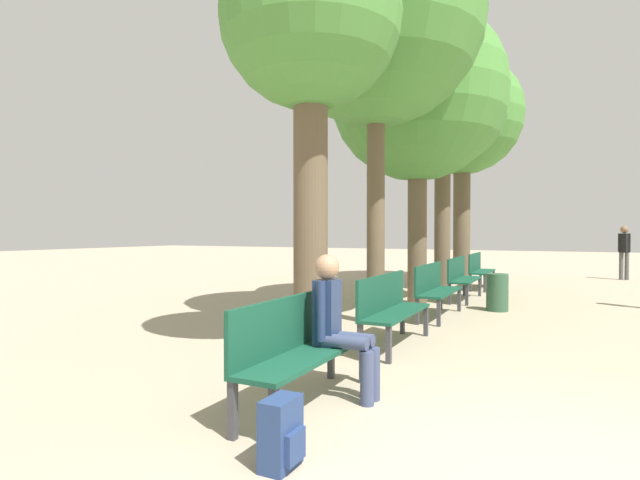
{
  "coord_description": "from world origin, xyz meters",
  "views": [
    {
      "loc": [
        0.03,
        -3.14,
        1.53
      ],
      "look_at": [
        -4.14,
        5.28,
        1.38
      ],
      "focal_mm": 28.0,
      "sensor_mm": 36.0,
      "label": 1
    }
  ],
  "objects_px": {
    "person_seated": "(339,321)",
    "backpack": "(282,434)",
    "bench_row_2": "(434,286)",
    "pedestrian_mid": "(624,249)",
    "bench_row_3": "(461,275)",
    "bench_row_4": "(479,268)",
    "tree_row_0": "(311,28)",
    "bench_row_0": "(298,342)",
    "bench_row_1": "(390,305)",
    "tree_row_4": "(462,117)",
    "tree_row_3": "(443,106)",
    "tree_row_1": "(376,20)",
    "tree_row_2": "(418,94)",
    "trash_bin": "(497,292)"
  },
  "relations": [
    {
      "from": "bench_row_3",
      "to": "tree_row_2",
      "type": "height_order",
      "value": "tree_row_2"
    },
    {
      "from": "tree_row_0",
      "to": "tree_row_1",
      "type": "xyz_separation_m",
      "value": [
        0.0,
        2.36,
        1.0
      ]
    },
    {
      "from": "pedestrian_mid",
      "to": "bench_row_3",
      "type": "bearing_deg",
      "value": -118.05
    },
    {
      "from": "bench_row_2",
      "to": "tree_row_2",
      "type": "bearing_deg",
      "value": 115.89
    },
    {
      "from": "bench_row_3",
      "to": "bench_row_4",
      "type": "relative_size",
      "value": 1.0
    },
    {
      "from": "bench_row_0",
      "to": "pedestrian_mid",
      "type": "distance_m",
      "value": 15.18
    },
    {
      "from": "bench_row_0",
      "to": "tree_row_3",
      "type": "xyz_separation_m",
      "value": [
        -0.73,
        8.98,
        4.18
      ]
    },
    {
      "from": "tree_row_2",
      "to": "tree_row_4",
      "type": "relative_size",
      "value": 0.93
    },
    {
      "from": "pedestrian_mid",
      "to": "tree_row_0",
      "type": "bearing_deg",
      "value": -109.05
    },
    {
      "from": "bench_row_3",
      "to": "tree_row_0",
      "type": "height_order",
      "value": "tree_row_0"
    },
    {
      "from": "pedestrian_mid",
      "to": "bench_row_4",
      "type": "bearing_deg",
      "value": -129.69
    },
    {
      "from": "bench_row_1",
      "to": "bench_row_2",
      "type": "xyz_separation_m",
      "value": [
        0.0,
        2.54,
        0.0
      ]
    },
    {
      "from": "tree_row_1",
      "to": "backpack",
      "type": "height_order",
      "value": "tree_row_1"
    },
    {
      "from": "bench_row_4",
      "to": "tree_row_1",
      "type": "distance_m",
      "value": 7.64
    },
    {
      "from": "bench_row_1",
      "to": "pedestrian_mid",
      "type": "xyz_separation_m",
      "value": [
        3.78,
        12.16,
        0.43
      ]
    },
    {
      "from": "tree_row_0",
      "to": "tree_row_1",
      "type": "bearing_deg",
      "value": 90.0
    },
    {
      "from": "tree_row_2",
      "to": "person_seated",
      "type": "relative_size",
      "value": 4.79
    },
    {
      "from": "tree_row_2",
      "to": "backpack",
      "type": "distance_m",
      "value": 8.83
    },
    {
      "from": "bench_row_0",
      "to": "tree_row_3",
      "type": "height_order",
      "value": "tree_row_3"
    },
    {
      "from": "bench_row_3",
      "to": "trash_bin",
      "type": "xyz_separation_m",
      "value": [
        0.93,
        -1.3,
        -0.2
      ]
    },
    {
      "from": "tree_row_4",
      "to": "pedestrian_mid",
      "type": "relative_size",
      "value": 3.97
    },
    {
      "from": "bench_row_2",
      "to": "person_seated",
      "type": "xyz_separation_m",
      "value": [
        0.24,
        -4.73,
        0.15
      ]
    },
    {
      "from": "person_seated",
      "to": "tree_row_2",
      "type": "bearing_deg",
      "value": 98.83
    },
    {
      "from": "tree_row_0",
      "to": "bench_row_3",
      "type": "bearing_deg",
      "value": 83.02
    },
    {
      "from": "tree_row_2",
      "to": "pedestrian_mid",
      "type": "height_order",
      "value": "tree_row_2"
    },
    {
      "from": "bench_row_0",
      "to": "bench_row_4",
      "type": "distance_m",
      "value": 10.15
    },
    {
      "from": "bench_row_0",
      "to": "bench_row_2",
      "type": "bearing_deg",
      "value": 90.0
    },
    {
      "from": "person_seated",
      "to": "backpack",
      "type": "bearing_deg",
      "value": -80.7
    },
    {
      "from": "tree_row_4",
      "to": "person_seated",
      "type": "relative_size",
      "value": 5.18
    },
    {
      "from": "tree_row_0",
      "to": "bench_row_4",
      "type": "bearing_deg",
      "value": 85.09
    },
    {
      "from": "tree_row_0",
      "to": "trash_bin",
      "type": "height_order",
      "value": "tree_row_0"
    },
    {
      "from": "tree_row_2",
      "to": "tree_row_4",
      "type": "xyz_separation_m",
      "value": [
        -0.0,
        5.03,
        0.55
      ]
    },
    {
      "from": "tree_row_0",
      "to": "tree_row_2",
      "type": "xyz_separation_m",
      "value": [
        0.0,
        4.93,
        0.4
      ]
    },
    {
      "from": "person_seated",
      "to": "trash_bin",
      "type": "height_order",
      "value": "person_seated"
    },
    {
      "from": "bench_row_3",
      "to": "person_seated",
      "type": "distance_m",
      "value": 7.28
    },
    {
      "from": "pedestrian_mid",
      "to": "bench_row_0",
      "type": "bearing_deg",
      "value": -104.41
    },
    {
      "from": "bench_row_2",
      "to": "tree_row_4",
      "type": "bearing_deg",
      "value": 96.38
    },
    {
      "from": "tree_row_3",
      "to": "tree_row_4",
      "type": "distance_m",
      "value": 2.64
    },
    {
      "from": "bench_row_1",
      "to": "tree_row_3",
      "type": "distance_m",
      "value": 7.71
    },
    {
      "from": "bench_row_2",
      "to": "trash_bin",
      "type": "relative_size",
      "value": 2.5
    },
    {
      "from": "person_seated",
      "to": "bench_row_0",
      "type": "bearing_deg",
      "value": -124.94
    },
    {
      "from": "bench_row_2",
      "to": "pedestrian_mid",
      "type": "distance_m",
      "value": 10.35
    },
    {
      "from": "bench_row_0",
      "to": "pedestrian_mid",
      "type": "height_order",
      "value": "pedestrian_mid"
    },
    {
      "from": "bench_row_0",
      "to": "bench_row_1",
      "type": "bearing_deg",
      "value": 90.0
    },
    {
      "from": "pedestrian_mid",
      "to": "person_seated",
      "type": "bearing_deg",
      "value": -103.85
    },
    {
      "from": "bench_row_2",
      "to": "tree_row_1",
      "type": "xyz_separation_m",
      "value": [
        -0.73,
        -1.07,
        4.49
      ]
    },
    {
      "from": "tree_row_0",
      "to": "tree_row_1",
      "type": "relative_size",
      "value": 0.77
    },
    {
      "from": "tree_row_0",
      "to": "backpack",
      "type": "height_order",
      "value": "tree_row_0"
    },
    {
      "from": "tree_row_4",
      "to": "trash_bin",
      "type": "xyz_separation_m",
      "value": [
        1.66,
        -5.29,
        -4.63
      ]
    },
    {
      "from": "backpack",
      "to": "pedestrian_mid",
      "type": "relative_size",
      "value": 0.26
    }
  ]
}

